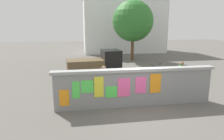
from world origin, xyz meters
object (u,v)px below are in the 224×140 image
at_px(bicycle_near, 158,72).
at_px(motorcycle, 148,84).
at_px(person_bystander, 181,73).
at_px(auto_rickshaw_truck, 97,64).
at_px(bicycle_far, 72,88).
at_px(tree_roadside, 133,21).
at_px(person_walking, 104,79).

bearing_deg(bicycle_near, motorcycle, -120.20).
xyz_separation_m(motorcycle, person_bystander, (1.92, 0.12, 0.52)).
height_order(auto_rickshaw_truck, motorcycle, auto_rickshaw_truck).
bearing_deg(bicycle_far, tree_roadside, 59.10).
bearing_deg(tree_roadside, bicycle_far, -120.90).
xyz_separation_m(auto_rickshaw_truck, bicycle_near, (4.13, -0.74, -0.54)).
bearing_deg(bicycle_far, auto_rickshaw_truck, 64.67).
bearing_deg(bicycle_near, person_bystander, -87.96).
relative_size(auto_rickshaw_truck, bicycle_far, 2.19).
height_order(auto_rickshaw_truck, person_walking, auto_rickshaw_truck).
bearing_deg(motorcycle, bicycle_near, 59.80).
bearing_deg(bicycle_near, tree_roadside, 89.55).
bearing_deg(person_walking, person_bystander, 6.76).
height_order(motorcycle, tree_roadside, tree_roadside).
relative_size(auto_rickshaw_truck, motorcycle, 1.97).
relative_size(bicycle_near, tree_roadside, 0.28).
distance_m(bicycle_near, tree_roadside, 7.84).
relative_size(bicycle_far, tree_roadside, 0.29).
bearing_deg(tree_roadside, person_bystander, -89.70).
distance_m(bicycle_near, bicycle_far, 6.38).
bearing_deg(person_bystander, bicycle_near, 92.04).
bearing_deg(motorcycle, tree_roadside, 79.56).
height_order(auto_rickshaw_truck, tree_roadside, tree_roadside).
relative_size(motorcycle, bicycle_far, 1.11).
relative_size(person_walking, tree_roadside, 0.27).
height_order(bicycle_near, person_walking, person_walking).
height_order(auto_rickshaw_truck, bicycle_far, auto_rickshaw_truck).
xyz_separation_m(bicycle_far, person_walking, (1.57, -0.77, 0.62)).
bearing_deg(auto_rickshaw_truck, person_bystander, -41.37).
relative_size(auto_rickshaw_truck, person_bystander, 2.30).
bearing_deg(person_walking, tree_roadside, 67.95).
relative_size(auto_rickshaw_truck, tree_roadside, 0.63).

